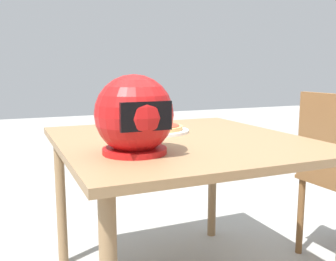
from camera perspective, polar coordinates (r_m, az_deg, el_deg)
dining_table at (r=1.64m, az=1.83°, el=-3.78°), size 1.01×1.10×0.72m
pizza_plate at (r=1.78m, az=-1.69°, el=-0.05°), size 0.30×0.30×0.01m
pizza at (r=1.78m, az=-1.81°, el=0.59°), size 0.24×0.24×0.06m
motorcycle_helmet at (r=1.31m, az=-5.08°, el=2.17°), size 0.27×0.27×0.27m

